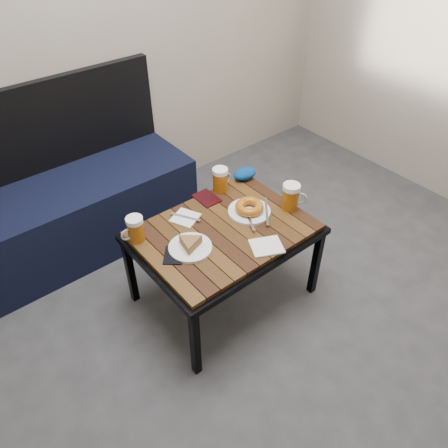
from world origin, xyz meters
TOP-DOWN VIEW (x-y plane):
  - bench at (-0.19, 1.76)m, footprint 1.40×0.50m
  - cafe_table at (0.23, 0.88)m, footprint 0.84×0.62m
  - beer_mug_left at (-0.13, 1.08)m, footprint 0.11×0.08m
  - beer_mug_centre at (0.42, 1.15)m, footprint 0.12×0.09m
  - beer_mug_right at (0.60, 0.80)m, footprint 0.12×0.12m
  - plate_pie at (0.03, 0.87)m, footprint 0.20×0.20m
  - plate_bagel at (0.41, 0.90)m, footprint 0.24×0.26m
  - napkin_left at (0.13, 1.06)m, footprint 0.16×0.16m
  - napkin_right at (0.30, 0.66)m, footprint 0.18×0.17m
  - passport_navy at (-0.06, 0.88)m, footprint 0.14×0.14m
  - passport_burgundy at (0.32, 1.13)m, footprint 0.10×0.14m
  - knit_pouch at (0.59, 1.14)m, footprint 0.14×0.10m

SIDE VIEW (x-z plane):
  - bench at x=-0.19m, z-range -0.20..0.75m
  - cafe_table at x=0.23m, z-range 0.19..0.66m
  - passport_navy at x=-0.06m, z-range 0.47..0.48m
  - passport_burgundy at x=0.32m, z-range 0.47..0.48m
  - napkin_right at x=0.30m, z-range 0.47..0.48m
  - napkin_left at x=0.13m, z-range 0.47..0.48m
  - plate_pie at x=0.03m, z-range 0.47..0.52m
  - plate_bagel at x=0.41m, z-range 0.47..0.53m
  - knit_pouch at x=0.59m, z-range 0.47..0.53m
  - beer_mug_left at x=-0.13m, z-range 0.47..0.60m
  - beer_mug_centre at x=0.42m, z-range 0.47..0.60m
  - beer_mug_right at x=0.60m, z-range 0.47..0.61m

